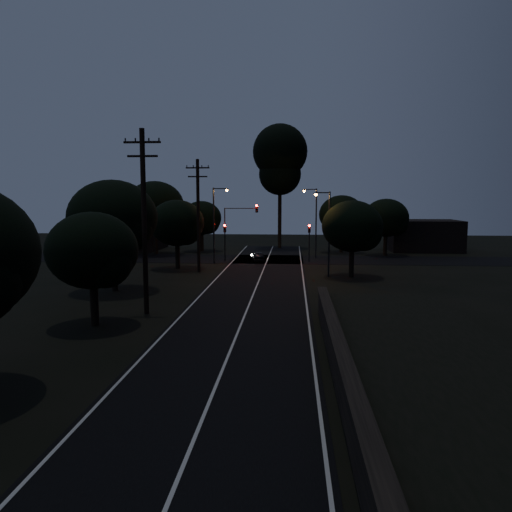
{
  "coord_description": "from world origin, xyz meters",
  "views": [
    {
      "loc": [
        2.81,
        -14.06,
        7.02
      ],
      "look_at": [
        0.0,
        24.0,
        2.5
      ],
      "focal_mm": 35.0,
      "sensor_mm": 36.0,
      "label": 1
    }
  ],
  "objects": [
    {
      "name": "ground",
      "position": [
        0.0,
        0.0,
        0.0
      ],
      "size": [
        160.0,
        160.0,
        0.0
      ],
      "primitive_type": "plane",
      "color": "black"
    },
    {
      "name": "signal_left",
      "position": [
        -4.6,
        39.99,
        2.84
      ],
      "size": [
        0.28,
        0.35,
        4.1
      ],
      "color": "black",
      "rests_on": "ground"
    },
    {
      "name": "signal_right",
      "position": [
        4.6,
        39.99,
        2.84
      ],
      "size": [
        0.28,
        0.35,
        4.1
      ],
      "color": "black",
      "rests_on": "ground"
    },
    {
      "name": "retaining_wall",
      "position": [
        7.74,
        3.0,
        0.62
      ],
      "size": [
        6.93,
        26.0,
        1.6
      ],
      "color": "black",
      "rests_on": "ground"
    },
    {
      "name": "tree_left_b",
      "position": [
        -7.83,
        11.9,
        4.05
      ],
      "size": [
        4.91,
        4.91,
        6.24
      ],
      "color": "black",
      "rests_on": "ground"
    },
    {
      "name": "streetlight_b",
      "position": [
        5.31,
        44.0,
        4.64
      ],
      "size": [
        1.66,
        0.26,
        8.0
      ],
      "color": "black",
      "rests_on": "ground"
    },
    {
      "name": "tree_right_a",
      "position": [
        8.19,
        29.89,
        4.37
      ],
      "size": [
        5.31,
        5.31,
        6.74
      ],
      "color": "black",
      "rests_on": "ground"
    },
    {
      "name": "tree_far_e",
      "position": [
        14.19,
        46.89,
        4.43
      ],
      "size": [
        5.39,
        5.39,
        6.83
      ],
      "color": "black",
      "rests_on": "ground"
    },
    {
      "name": "building_right",
      "position": [
        20.0,
        53.0,
        2.0
      ],
      "size": [
        9.0,
        7.0,
        4.0
      ],
      "primitive_type": "cube",
      "color": "black",
      "rests_on": "ground"
    },
    {
      "name": "tall_pine",
      "position": [
        1.0,
        55.0,
        12.2
      ],
      "size": [
        7.44,
        7.44,
        16.91
      ],
      "color": "black",
      "rests_on": "ground"
    },
    {
      "name": "car",
      "position": [
        -0.95,
        39.95,
        0.55
      ],
      "size": [
        1.79,
        3.41,
        1.11
      ],
      "primitive_type": "imported",
      "rotation": [
        0.0,
        0.0,
        3.29
      ],
      "color": "black",
      "rests_on": "ground"
    },
    {
      "name": "tree_far_w",
      "position": [
        -13.75,
        45.86,
        5.83
      ],
      "size": [
        7.04,
        7.04,
        8.97
      ],
      "color": "black",
      "rests_on": "ground"
    },
    {
      "name": "road_surface",
      "position": [
        0.0,
        31.12,
        0.01
      ],
      "size": [
        60.0,
        70.0,
        0.03
      ],
      "color": "black",
      "rests_on": "ground"
    },
    {
      "name": "utility_pole_mid",
      "position": [
        -6.0,
        15.0,
        5.74
      ],
      "size": [
        2.2,
        0.3,
        11.0
      ],
      "color": "black",
      "rests_on": "ground"
    },
    {
      "name": "streetlight_a",
      "position": [
        -5.31,
        38.0,
        4.64
      ],
      "size": [
        1.66,
        0.26,
        8.0
      ],
      "color": "black",
      "rests_on": "ground"
    },
    {
      "name": "tree_far_nw",
      "position": [
        -8.82,
        49.9,
        4.22
      ],
      "size": [
        5.15,
        5.15,
        6.53
      ],
      "color": "black",
      "rests_on": "ground"
    },
    {
      "name": "signal_mast",
      "position": [
        -2.91,
        39.99,
        4.34
      ],
      "size": [
        3.7,
        0.35,
        6.25
      ],
      "color": "black",
      "rests_on": "ground"
    },
    {
      "name": "tree_left_d",
      "position": [
        -8.31,
        33.89,
        4.38
      ],
      "size": [
        5.33,
        5.33,
        6.77
      ],
      "color": "black",
      "rests_on": "ground"
    },
    {
      "name": "utility_pole_far",
      "position": [
        -6.0,
        32.0,
        5.48
      ],
      "size": [
        2.2,
        0.3,
        10.5
      ],
      "color": "black",
      "rests_on": "ground"
    },
    {
      "name": "tree_left_c",
      "position": [
        -10.27,
        21.87,
        5.37
      ],
      "size": [
        6.57,
        6.57,
        8.3
      ],
      "color": "black",
      "rests_on": "ground"
    },
    {
      "name": "streetlight_c",
      "position": [
        5.83,
        30.0,
        4.35
      ],
      "size": [
        1.46,
        0.26,
        7.5
      ],
      "color": "black",
      "rests_on": "ground"
    },
    {
      "name": "tree_far_ne",
      "position": [
        9.2,
        49.88,
        4.7
      ],
      "size": [
        5.74,
        5.74,
        7.26
      ],
      "color": "black",
      "rests_on": "ground"
    },
    {
      "name": "building_left",
      "position": [
        -20.0,
        52.0,
        2.2
      ],
      "size": [
        10.0,
        8.0,
        4.4
      ],
      "primitive_type": "cube",
      "color": "black",
      "rests_on": "ground"
    }
  ]
}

